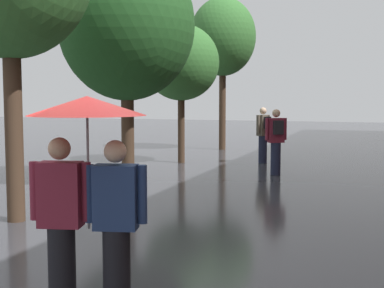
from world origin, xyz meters
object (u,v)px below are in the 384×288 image
object	(u,v)px
street_tree_2	(181,63)
pedestrian_walking_far	(263,134)
pedestrian_walking_midground	(276,140)
couple_under_umbrella	(88,170)
street_tree_3	(223,38)
street_tree_1	(127,25)

from	to	relation	value
street_tree_2	pedestrian_walking_far	distance (m)	3.32
street_tree_2	pedestrian_walking_midground	distance (m)	4.22
couple_under_umbrella	pedestrian_walking_far	distance (m)	11.86
couple_under_umbrella	pedestrian_walking_midground	xyz separation A→B (m)	(0.05, 9.44, -0.45)
street_tree_3	pedestrian_walking_far	world-z (taller)	street_tree_3
street_tree_1	street_tree_3	size ratio (longest dim) A/B	0.94
street_tree_3	street_tree_2	bearing A→B (deg)	-90.57
street_tree_1	couple_under_umbrella	distance (m)	8.07
street_tree_1	couple_under_umbrella	world-z (taller)	street_tree_1
street_tree_3	pedestrian_walking_midground	bearing A→B (deg)	-62.28
street_tree_1	pedestrian_walking_far	size ratio (longest dim) A/B	3.20
couple_under_umbrella	pedestrian_walking_midground	distance (m)	9.45
street_tree_3	pedestrian_walking_midground	xyz separation A→B (m)	(3.19, -6.08, -3.37)
pedestrian_walking_far	street_tree_2	bearing A→B (deg)	-162.84
street_tree_3	couple_under_umbrella	bearing A→B (deg)	-78.54
street_tree_1	street_tree_3	xyz separation A→B (m)	(-0.09, 8.42, 0.59)
street_tree_2	street_tree_3	world-z (taller)	street_tree_3
couple_under_umbrella	pedestrian_walking_far	xyz separation A→B (m)	(-0.78, 11.83, -0.45)
pedestrian_walking_far	street_tree_1	bearing A→B (deg)	-115.70
street_tree_2	couple_under_umbrella	bearing A→B (deg)	-73.94
street_tree_1	couple_under_umbrella	xyz separation A→B (m)	(3.06, -7.09, -2.34)
street_tree_1	pedestrian_walking_midground	xyz separation A→B (m)	(3.11, 2.35, -2.78)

